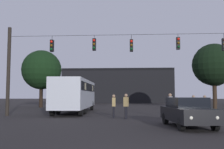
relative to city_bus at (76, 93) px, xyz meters
The scene contains 13 objects.
ground_plane 8.67m from the city_bus, 50.69° to the left, with size 168.00×168.00×0.00m, color black.
overhead_signal_span 7.14m from the city_bus, 36.80° to the right, with size 20.30×0.44×7.11m.
city_bus is the anchor object (origin of this frame).
car_near_right 13.23m from the city_bus, 52.69° to the right, with size 2.28×4.48×1.52m.
pedestrian_crossing_left 7.85m from the city_bus, 52.07° to the right, with size 0.36×0.42×1.73m.
pedestrian_crossing_center 11.49m from the city_bus, 20.48° to the right, with size 0.29×0.39×1.63m.
pedestrian_crossing_right 9.44m from the city_bus, 31.73° to the right, with size 0.30×0.40×1.76m.
pedestrian_near_bus 6.80m from the city_bus, 54.59° to the right, with size 0.27×0.38×1.68m.
pedestrian_trailing 11.00m from the city_bus, 29.17° to the right, with size 0.29×0.39×1.63m.
corner_building 33.77m from the city_bus, 85.52° to the left, with size 22.80×11.40×7.08m.
tree_left_silhouette 16.67m from the city_bus, 24.28° to the left, with size 4.92×4.92×7.64m.
tree_behind_building 12.31m from the city_bus, 124.27° to the left, with size 5.26×5.26×7.64m.
tree_right_far 30.99m from the city_bus, 48.71° to the left, with size 5.22×5.22×8.42m.
Camera 1 is at (-0.36, -6.26, 1.64)m, focal length 41.74 mm.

